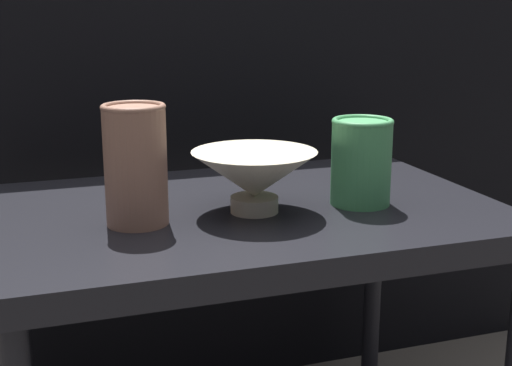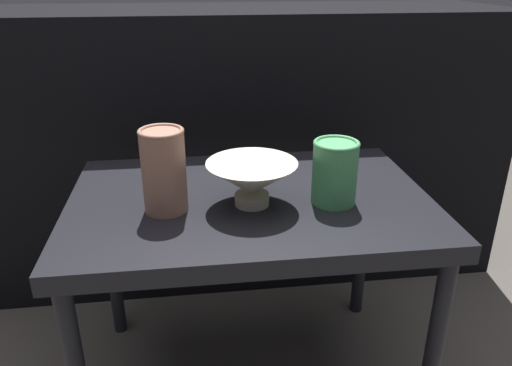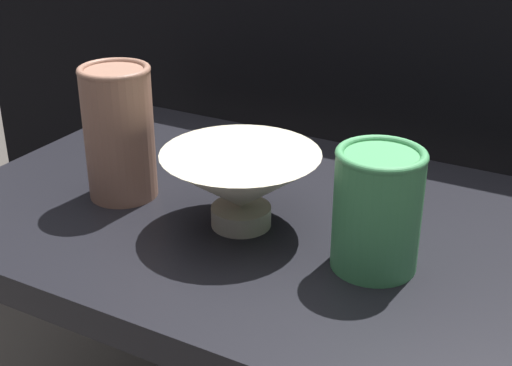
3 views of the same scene
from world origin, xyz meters
The scene contains 5 objects.
table centered at (0.00, 0.00, 0.47)m, with size 0.79×0.53×0.52m.
couch_backdrop centered at (0.00, 0.62, 0.43)m, with size 1.76×0.50×0.87m.
bowl centered at (0.00, -0.04, 0.58)m, with size 0.19×0.19×0.09m.
vase_textured_left centered at (-0.18, -0.04, 0.61)m, with size 0.09×0.09×0.17m.
vase_colorful_right centered at (0.17, -0.05, 0.59)m, with size 0.10×0.10×0.14m.
Camera 3 is at (0.39, -0.70, 0.94)m, focal length 50.00 mm.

